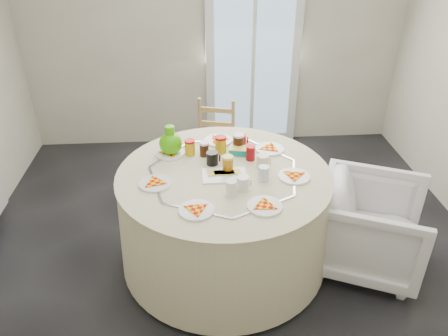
{
  "coord_description": "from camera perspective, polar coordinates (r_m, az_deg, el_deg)",
  "views": [
    {
      "loc": [
        -0.23,
        -2.59,
        2.32
      ],
      "look_at": [
        -0.05,
        -0.02,
        0.8
      ],
      "focal_mm": 35.0,
      "sensor_mm": 36.0,
      "label": 1
    }
  ],
  "objects": [
    {
      "name": "floor",
      "position": [
        3.48,
        0.76,
        -11.17
      ],
      "size": [
        4.0,
        4.0,
        0.0
      ],
      "primitive_type": "plane",
      "color": "black",
      "rests_on": "ground"
    },
    {
      "name": "wall_back",
      "position": [
        4.71,
        -1.23,
        18.06
      ],
      "size": [
        4.0,
        0.02,
        2.6
      ],
      "primitive_type": "cube",
      "color": "#BCB5A3",
      "rests_on": "floor"
    },
    {
      "name": "glass_door",
      "position": [
        4.75,
        3.83,
        15.03
      ],
      "size": [
        1.0,
        0.08,
        2.1
      ],
      "primitive_type": "cube",
      "color": "silver",
      "rests_on": "floor"
    },
    {
      "name": "table",
      "position": [
        3.22,
        0.0,
        -6.52
      ],
      "size": [
        1.53,
        1.53,
        0.78
      ],
      "primitive_type": "cylinder",
      "color": "beige",
      "rests_on": "floor"
    },
    {
      "name": "wooden_chair",
      "position": [
        4.08,
        -1.39,
        3.58
      ],
      "size": [
        0.45,
        0.44,
        0.83
      ],
      "primitive_type": null,
      "rotation": [
        0.0,
        0.0,
        -0.26
      ],
      "color": "#A58C49",
      "rests_on": "floor"
    },
    {
      "name": "armchair",
      "position": [
        3.34,
        18.77,
        -6.61
      ],
      "size": [
        0.91,
        0.94,
        0.75
      ],
      "primitive_type": "imported",
      "rotation": [
        0.0,
        0.0,
        1.16
      ],
      "color": "white",
      "rests_on": "floor"
    },
    {
      "name": "place_settings",
      "position": [
        3.0,
        0.0,
        -0.49
      ],
      "size": [
        1.36,
        1.36,
        0.02
      ],
      "primitive_type": null,
      "rotation": [
        0.0,
        0.0,
        0.17
      ],
      "color": "white",
      "rests_on": "table"
    },
    {
      "name": "jar_cluster",
      "position": [
        3.17,
        -0.72,
        2.34
      ],
      "size": [
        0.52,
        0.31,
        0.14
      ],
      "primitive_type": null,
      "rotation": [
        0.0,
        0.0,
        0.13
      ],
      "color": "#963F1A",
      "rests_on": "table"
    },
    {
      "name": "butter_tub",
      "position": [
        3.23,
        1.88,
        2.23
      ],
      "size": [
        0.15,
        0.12,
        0.05
      ],
      "primitive_type": "cube",
      "rotation": [
        0.0,
        0.0,
        -0.21
      ],
      "color": "#0C928B",
      "rests_on": "table"
    },
    {
      "name": "green_pitcher",
      "position": [
        3.22,
        -7.01,
        3.55
      ],
      "size": [
        0.19,
        0.19,
        0.22
      ],
      "primitive_type": null,
      "rotation": [
        0.0,
        0.0,
        -0.1
      ],
      "color": "#3FAB06",
      "rests_on": "table"
    },
    {
      "name": "cheese_platter",
      "position": [
        2.96,
        0.07,
        -0.92
      ],
      "size": [
        0.3,
        0.2,
        0.04
      ],
      "primitive_type": null,
      "rotation": [
        0.0,
        0.0,
        0.01
      ],
      "color": "white",
      "rests_on": "table"
    },
    {
      "name": "mugs_glasses",
      "position": [
        2.99,
        2.0,
        0.29
      ],
      "size": [
        0.68,
        0.68,
        0.12
      ],
      "primitive_type": null,
      "rotation": [
        0.0,
        0.0,
        0.08
      ],
      "color": "#989898",
      "rests_on": "table"
    }
  ]
}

